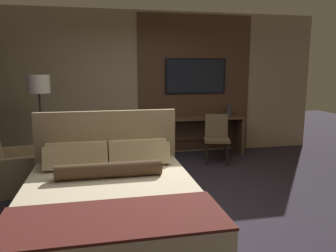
# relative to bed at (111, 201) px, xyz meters

# --- Properties ---
(ground_plane) EXTENTS (16.00, 16.00, 0.00)m
(ground_plane) POSITION_rel_bed_xyz_m (0.78, 0.51, -0.31)
(ground_plane) COLOR #28232D
(wall_back_tv_panel) EXTENTS (7.20, 0.09, 2.80)m
(wall_back_tv_panel) POSITION_rel_bed_xyz_m (0.92, 3.11, 1.09)
(wall_back_tv_panel) COLOR tan
(wall_back_tv_panel) RESTS_ON ground_plane
(bed) EXTENTS (1.83, 2.25, 1.16)m
(bed) POSITION_rel_bed_xyz_m (0.00, 0.00, 0.00)
(bed) COLOR #33281E
(bed) RESTS_ON ground_plane
(desk) EXTENTS (1.81, 0.47, 0.76)m
(desk) POSITION_rel_bed_xyz_m (1.82, 2.84, 0.20)
(desk) COLOR brown
(desk) RESTS_ON ground_plane
(tv) EXTENTS (1.24, 0.04, 0.70)m
(tv) POSITION_rel_bed_xyz_m (1.82, 3.03, 1.24)
(tv) COLOR black
(desk_chair) EXTENTS (0.55, 0.55, 0.88)m
(desk_chair) POSITION_rel_bed_xyz_m (2.00, 2.23, 0.21)
(desk_chair) COLOR brown
(desk_chair) RESTS_ON ground_plane
(armchair_by_window) EXTENTS (0.87, 0.89, 0.77)m
(armchair_by_window) POSITION_rel_bed_xyz_m (-1.27, 1.47, -0.05)
(armchair_by_window) COLOR #998460
(armchair_by_window) RESTS_ON ground_plane
(floor_lamp) EXTENTS (0.34, 0.34, 1.61)m
(floor_lamp) POSITION_rel_bed_xyz_m (-0.99, 2.05, 1.03)
(floor_lamp) COLOR #282623
(floor_lamp) RESTS_ON ground_plane
(vase_tall) EXTENTS (0.13, 0.13, 0.27)m
(vase_tall) POSITION_rel_bed_xyz_m (2.51, 2.91, 0.58)
(vase_tall) COLOR #333338
(vase_tall) RESTS_ON desk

